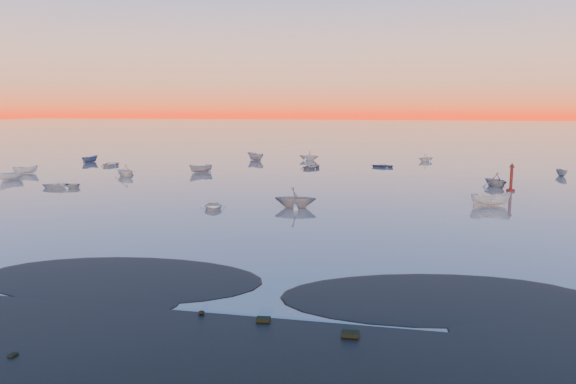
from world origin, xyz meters
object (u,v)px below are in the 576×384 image
(boat_near_center, at_px, (490,206))
(boat_near_left, at_px, (213,209))
(boat_near_right, at_px, (495,187))
(channel_marker, at_px, (511,180))

(boat_near_center, bearing_deg, boat_near_left, 101.02)
(boat_near_center, distance_m, boat_near_right, 15.00)
(boat_near_center, relative_size, boat_near_right, 1.01)
(boat_near_right, bearing_deg, channel_marker, 73.92)
(boat_near_center, height_order, channel_marker, channel_marker)
(boat_near_center, relative_size, channel_marker, 1.13)
(boat_near_center, bearing_deg, boat_near_right, -14.43)
(boat_near_center, bearing_deg, channel_marker, -23.29)
(boat_near_left, bearing_deg, boat_near_right, 16.79)
(channel_marker, bearing_deg, boat_near_center, -108.45)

